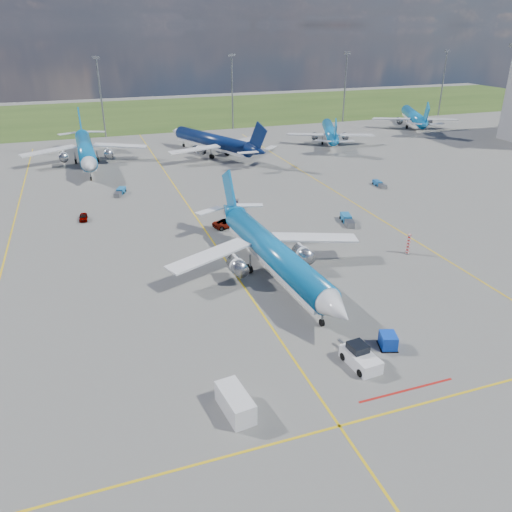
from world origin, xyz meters
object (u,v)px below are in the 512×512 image
object	(u,v)px
bg_jet_n	(213,155)
baggage_tug_w	(347,220)
main_airliner	(273,277)
baggage_tug_e	(379,184)
service_van	(235,403)
service_car_c	(233,207)
warning_post	(408,244)
uld_container	(388,341)
bg_jet_nnw	(88,165)
bg_jet_ne	(329,143)
service_car_a	(83,217)
pushback_tug	(360,357)
baggage_tug_c	(120,192)
bg_jet_ene	(412,127)
service_car_b	(227,223)

from	to	relation	value
bg_jet_n	baggage_tug_w	bearing A→B (deg)	76.62
main_airliner	baggage_tug_e	xyz separation A→B (m)	(35.79, 31.44, 0.45)
service_van	service_car_c	world-z (taller)	service_van
bg_jet_n	baggage_tug_e	distance (m)	45.91
main_airliner	baggage_tug_e	size ratio (longest dim) A/B	9.08
warning_post	baggage_tug_w	size ratio (longest dim) A/B	0.56
bg_jet_n	service_van	size ratio (longest dim) A/B	8.70
uld_container	baggage_tug_e	xyz separation A→B (m)	(30.30, 50.36, -0.34)
bg_jet_nnw	bg_jet_ne	xyz separation A→B (m)	(66.46, 3.63, 0.00)
uld_container	service_car_a	xyz separation A→B (m)	(-28.78, 49.72, -0.23)
pushback_tug	service_car_c	size ratio (longest dim) A/B	1.24
main_airliner	baggage_tug_c	xyz separation A→B (m)	(-15.92, 43.61, 0.48)
uld_container	baggage_tug_w	distance (m)	36.28
bg_jet_ne	bg_jet_ene	bearing A→B (deg)	-138.63
bg_jet_ne	service_car_c	bearing A→B (deg)	69.75
bg_jet_ne	baggage_tug_w	bearing A→B (deg)	88.43
baggage_tug_e	bg_jet_nnw	bearing A→B (deg)	148.95
warning_post	bg_jet_ne	world-z (taller)	bg_jet_ne
bg_jet_ene	warning_post	bearing A→B (deg)	78.70
baggage_tug_e	baggage_tug_w	bearing A→B (deg)	-132.24
service_van	service_car_a	xyz separation A→B (m)	(-10.93, 53.67, -0.45)
main_airliner	bg_jet_n	bearing A→B (deg)	78.25
bg_jet_ene	service_car_c	bearing A→B (deg)	60.64
bg_jet_nnw	service_car_b	distance (m)	53.96
bg_jet_n	bg_jet_ene	bearing A→B (deg)	169.80
warning_post	pushback_tug	size ratio (longest dim) A/B	0.48
bg_jet_ene	service_car_a	xyz separation A→B (m)	(-105.51, -54.82, 0.56)
uld_container	baggage_tug_e	size ratio (longest dim) A/B	0.46
pushback_tug	uld_container	world-z (taller)	pushback_tug
service_car_b	baggage_tug_c	size ratio (longest dim) A/B	1.06
bg_jet_ne	baggage_tug_e	bearing A→B (deg)	99.73
bg_jet_n	baggage_tug_e	world-z (taller)	bg_jet_n
bg_jet_nnw	baggage_tug_e	xyz separation A→B (m)	(56.94, -38.01, 0.45)
warning_post	uld_container	bearing A→B (deg)	-129.17
baggage_tug_e	service_car_c	bearing A→B (deg)	-169.66
bg_jet_ene	bg_jet_n	bearing A→B (deg)	36.93
service_car_c	baggage_tug_c	bearing A→B (deg)	159.75
service_car_a	baggage_tug_c	xyz separation A→B (m)	(7.37, 12.81, -0.08)
bg_jet_ne	pushback_tug	xyz separation A→B (m)	(-44.04, -93.57, 0.83)
main_airliner	service_car_a	distance (m)	38.62
baggage_tug_c	baggage_tug_e	size ratio (longest dim) A/B	1.10
bg_jet_nnw	bg_jet_n	bearing A→B (deg)	-0.97
bg_jet_ne	uld_container	world-z (taller)	bg_jet_ne
main_airliner	pushback_tug	distance (m)	20.55
bg_jet_ne	uld_container	distance (m)	100.24
bg_jet_ene	baggage_tug_w	xyz separation A→B (m)	(-63.11, -70.91, 0.54)
uld_container	baggage_tug_c	xyz separation A→B (m)	(-21.42, 62.53, -0.31)
service_car_c	baggage_tug_w	size ratio (longest dim) A/B	0.93
service_car_c	bg_jet_n	bearing A→B (deg)	101.83
main_airliner	baggage_tug_c	bearing A→B (deg)	106.51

